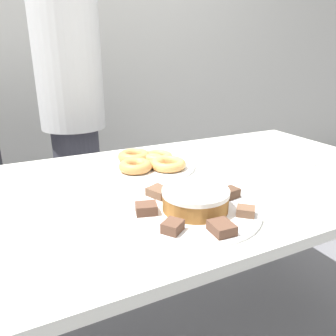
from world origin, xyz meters
The scene contains 19 objects.
wall_back centered at (0.00, 1.53, 1.30)m, with size 8.00×0.05×2.60m.
table centered at (0.00, 0.00, 0.67)m, with size 1.60×0.87×0.76m.
person_standing centered at (-0.17, 0.89, 0.83)m, with size 0.33×0.33×1.58m.
plate_cake centered at (-0.08, -0.21, 0.77)m, with size 0.34×0.34×0.01m.
plate_donuts centered at (-0.05, 0.17, 0.77)m, with size 0.34×0.34×0.01m.
frosted_cake centered at (-0.08, -0.21, 0.80)m, with size 0.17×0.17×0.05m.
lamington_0 centered at (-0.20, -0.18, 0.79)m, with size 0.06×0.06×0.03m.
lamington_1 centered at (-0.18, -0.29, 0.79)m, with size 0.06×0.06×0.02m.
lamington_2 centered at (-0.08, -0.34, 0.79)m, with size 0.05×0.06×0.02m.
lamington_3 centered at (0.02, -0.30, 0.79)m, with size 0.06×0.06×0.02m.
lamington_4 centered at (0.05, -0.19, 0.79)m, with size 0.05×0.05×0.03m.
lamington_5 centered at (-0.02, -0.10, 0.79)m, with size 0.06×0.06×0.03m.
lamington_6 centered at (-0.13, -0.10, 0.79)m, with size 0.07×0.07×0.02m.
donut_0 centered at (-0.05, 0.17, 0.79)m, with size 0.12×0.12×0.03m.
donut_1 centered at (0.00, 0.19, 0.79)m, with size 0.11×0.11×0.03m.
donut_2 centered at (-0.08, 0.23, 0.79)m, with size 0.12×0.12×0.04m.
donut_3 centered at (-0.11, 0.13, 0.79)m, with size 0.11×0.11×0.03m.
donut_4 centered at (0.00, 0.10, 0.79)m, with size 0.12×0.12×0.03m.
napkin centered at (0.50, -0.04, 0.77)m, with size 0.13×0.11×0.01m.
Camera 1 is at (-0.48, -0.87, 1.16)m, focal length 35.00 mm.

